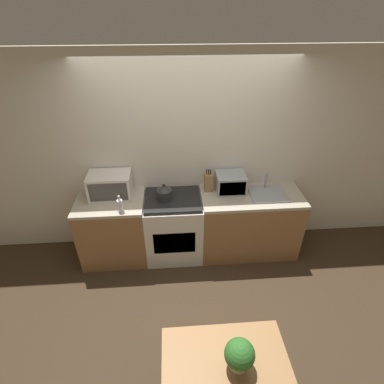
{
  "coord_description": "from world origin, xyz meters",
  "views": [
    {
      "loc": [
        -0.21,
        -2.4,
        3.01
      ],
      "look_at": [
        0.01,
        0.6,
        1.05
      ],
      "focal_mm": 28.0,
      "sensor_mm": 36.0,
      "label": 1
    }
  ],
  "objects_px": {
    "kettle": "(164,192)",
    "bottle": "(120,205)",
    "toaster_oven": "(231,183)",
    "stove_range": "(174,227)",
    "dining_table": "(226,376)",
    "microwave": "(110,185)"
  },
  "relations": [
    {
      "from": "microwave",
      "to": "dining_table",
      "type": "bearing_deg",
      "value": -62.16
    },
    {
      "from": "toaster_oven",
      "to": "dining_table",
      "type": "relative_size",
      "value": 0.39
    },
    {
      "from": "kettle",
      "to": "bottle",
      "type": "xyz_separation_m",
      "value": [
        -0.51,
        -0.23,
        -0.01
      ]
    },
    {
      "from": "kettle",
      "to": "toaster_oven",
      "type": "relative_size",
      "value": 0.57
    },
    {
      "from": "stove_range",
      "to": "bottle",
      "type": "xyz_separation_m",
      "value": [
        -0.61,
        -0.22,
        0.53
      ]
    },
    {
      "from": "kettle",
      "to": "microwave",
      "type": "xyz_separation_m",
      "value": [
        -0.67,
        0.11,
        0.06
      ]
    },
    {
      "from": "bottle",
      "to": "dining_table",
      "type": "relative_size",
      "value": 0.22
    },
    {
      "from": "stove_range",
      "to": "dining_table",
      "type": "distance_m",
      "value": 2.03
    },
    {
      "from": "stove_range",
      "to": "dining_table",
      "type": "bearing_deg",
      "value": -80.02
    },
    {
      "from": "toaster_oven",
      "to": "dining_table",
      "type": "height_order",
      "value": "toaster_oven"
    },
    {
      "from": "microwave",
      "to": "bottle",
      "type": "xyz_separation_m",
      "value": [
        0.16,
        -0.34,
        -0.07
      ]
    },
    {
      "from": "bottle",
      "to": "toaster_oven",
      "type": "xyz_separation_m",
      "value": [
        1.36,
        0.35,
        0.04
      ]
    },
    {
      "from": "microwave",
      "to": "kettle",
      "type": "bearing_deg",
      "value": -9.28
    },
    {
      "from": "kettle",
      "to": "dining_table",
      "type": "bearing_deg",
      "value": -77.32
    },
    {
      "from": "stove_range",
      "to": "toaster_oven",
      "type": "relative_size",
      "value": 2.43
    },
    {
      "from": "stove_range",
      "to": "kettle",
      "type": "height_order",
      "value": "kettle"
    },
    {
      "from": "kettle",
      "to": "toaster_oven",
      "type": "distance_m",
      "value": 0.86
    },
    {
      "from": "bottle",
      "to": "dining_table",
      "type": "xyz_separation_m",
      "value": [
        0.96,
        -1.78,
        -0.35
      ]
    },
    {
      "from": "kettle",
      "to": "bottle",
      "type": "distance_m",
      "value": 0.56
    },
    {
      "from": "kettle",
      "to": "microwave",
      "type": "bearing_deg",
      "value": 170.72
    },
    {
      "from": "stove_range",
      "to": "bottle",
      "type": "relative_size",
      "value": 4.23
    },
    {
      "from": "microwave",
      "to": "dining_table",
      "type": "relative_size",
      "value": 0.54
    }
  ]
}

